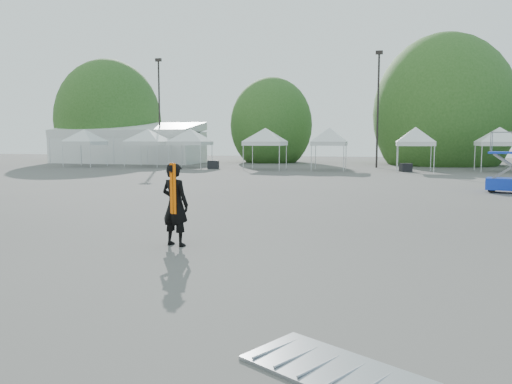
# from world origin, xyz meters

# --- Properties ---
(ground) EXTENTS (120.00, 120.00, 0.00)m
(ground) POSITION_xyz_m (0.00, 0.00, 0.00)
(ground) COLOR #474442
(ground) RESTS_ON ground
(marquee) EXTENTS (15.00, 6.25, 4.23)m
(marquee) POSITION_xyz_m (-22.00, 35.00, 1.97)
(marquee) COLOR silver
(marquee) RESTS_ON ground
(light_pole_west) EXTENTS (0.60, 0.25, 10.30)m
(light_pole_west) POSITION_xyz_m (-18.00, 34.00, 5.77)
(light_pole_west) COLOR black
(light_pole_west) RESTS_ON ground
(light_pole_east) EXTENTS (0.60, 0.25, 9.80)m
(light_pole_east) POSITION_xyz_m (3.00, 32.00, 5.52)
(light_pole_east) COLOR black
(light_pole_east) RESTS_ON ground
(tree_far_w) EXTENTS (4.80, 4.80, 7.30)m
(tree_far_w) POSITION_xyz_m (-26.00, 38.00, 4.54)
(tree_far_w) COLOR #382314
(tree_far_w) RESTS_ON ground
(tree_mid_w) EXTENTS (4.16, 4.16, 6.33)m
(tree_mid_w) POSITION_xyz_m (-8.00, 40.00, 3.93)
(tree_mid_w) COLOR #382314
(tree_mid_w) RESTS_ON ground
(tree_mid_e) EXTENTS (5.12, 5.12, 7.79)m
(tree_mid_e) POSITION_xyz_m (9.00, 39.00, 4.84)
(tree_mid_e) COLOR #382314
(tree_mid_e) RESTS_ON ground
(tent_a) EXTENTS (4.13, 4.13, 3.88)m
(tent_a) POSITION_xyz_m (-22.36, 27.75, 3.06)
(tent_a) COLOR silver
(tent_a) RESTS_ON ground
(tent_b) EXTENTS (4.63, 4.63, 3.88)m
(tent_b) POSITION_xyz_m (-16.75, 28.92, 3.06)
(tent_b) COLOR silver
(tent_b) RESTS_ON ground
(tent_c) EXTENTS (4.34, 4.34, 3.88)m
(tent_c) POSITION_xyz_m (-12.46, 28.22, 3.06)
(tent_c) COLOR silver
(tent_c) RESTS_ON ground
(tent_d) EXTENTS (4.37, 4.37, 3.88)m
(tent_d) POSITION_xyz_m (-5.66, 27.25, 3.06)
(tent_d) COLOR silver
(tent_d) RESTS_ON ground
(tent_e) EXTENTS (3.74, 3.74, 3.88)m
(tent_e) POSITION_xyz_m (-0.57, 27.38, 3.06)
(tent_e) COLOR silver
(tent_e) RESTS_ON ground
(tent_f) EXTENTS (3.83, 3.83, 3.88)m
(tent_f) POSITION_xyz_m (5.82, 27.05, 3.06)
(tent_f) COLOR silver
(tent_f) RESTS_ON ground
(tent_g) EXTENTS (4.26, 4.26, 3.88)m
(tent_g) POSITION_xyz_m (11.90, 28.82, 3.06)
(tent_g) COLOR silver
(tent_g) RESTS_ON ground
(man) EXTENTS (0.78, 0.62, 1.88)m
(man) POSITION_xyz_m (-1.00, -1.57, 0.94)
(man) COLOR black
(man) RESTS_ON ground
(barrier_mid) EXTENTS (2.10, 1.74, 0.06)m
(barrier_mid) POSITION_xyz_m (3.07, -6.93, 0.03)
(barrier_mid) COLOR #9D9FA4
(barrier_mid) RESTS_ON ground
(crate_west) EXTENTS (0.96, 0.80, 0.67)m
(crate_west) POSITION_xyz_m (-10.01, 27.01, 0.34)
(crate_west) COLOR black
(crate_west) RESTS_ON ground
(crate_mid) EXTENTS (0.98, 0.89, 0.63)m
(crate_mid) POSITION_xyz_m (5.20, 27.04, 0.31)
(crate_mid) COLOR black
(crate_mid) RESTS_ON ground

